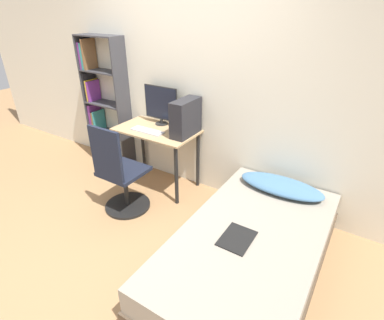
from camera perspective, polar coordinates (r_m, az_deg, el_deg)
ground_plane at (r=3.21m, az=-15.86°, el=-15.12°), size 14.00×14.00×0.00m
wall_back at (r=3.62m, az=-0.78°, el=13.65°), size 8.00×0.05×2.50m
desk at (r=3.73m, az=-6.73°, el=3.93°), size 1.01×0.57×0.77m
bookshelf at (r=4.50m, az=-16.85°, el=9.77°), size 0.66×0.26×1.78m
office_chair at (r=3.40m, az=-13.51°, el=-3.50°), size 0.52×0.52×1.05m
bed at (r=2.76m, az=10.85°, el=-16.89°), size 1.12×2.05×0.43m
pillow at (r=3.19m, az=16.59°, el=-4.74°), size 0.85×0.36×0.11m
magazine at (r=2.54m, az=8.55°, el=-14.54°), size 0.24×0.32×0.01m
monitor at (r=3.77m, az=-5.96°, el=10.49°), size 0.48×0.16×0.48m
keyboard at (r=3.62m, az=-8.49°, el=5.49°), size 0.42×0.13×0.02m
pc_tower at (r=3.43m, az=-1.20°, el=8.06°), size 0.17×0.42×0.42m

